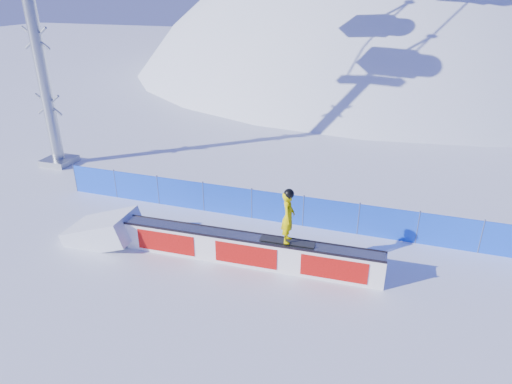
% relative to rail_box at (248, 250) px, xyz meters
% --- Properties ---
extents(ground, '(160.00, 160.00, 0.00)m').
position_rel_rail_box_xyz_m(ground, '(2.11, -1.49, -0.50)').
color(ground, white).
rests_on(ground, ground).
extents(snow_hill, '(64.00, 64.00, 64.00)m').
position_rel_rail_box_xyz_m(snow_hill, '(2.11, 40.51, -18.50)').
color(snow_hill, white).
rests_on(snow_hill, ground).
extents(safety_fence, '(22.05, 0.05, 1.30)m').
position_rel_rail_box_xyz_m(safety_fence, '(2.11, 3.01, 0.10)').
color(safety_fence, blue).
rests_on(safety_fence, ground).
extents(rail_box, '(8.49, 0.88, 1.02)m').
position_rel_rail_box_xyz_m(rail_box, '(0.00, 0.00, 0.00)').
color(rail_box, white).
rests_on(rail_box, ground).
extents(snow_ramp, '(2.56, 1.65, 1.57)m').
position_rel_rail_box_xyz_m(snow_ramp, '(-5.29, -0.18, -0.50)').
color(snow_ramp, white).
rests_on(snow_ramp, ground).
extents(snowboarder, '(1.71, 0.64, 1.78)m').
position_rel_rail_box_xyz_m(snowboarder, '(1.26, 0.04, 1.39)').
color(snowboarder, black).
rests_on(snowboarder, rail_box).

